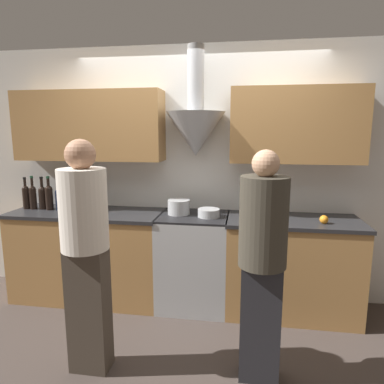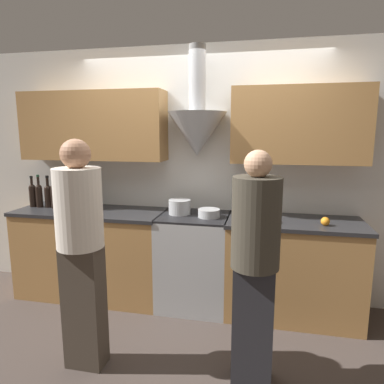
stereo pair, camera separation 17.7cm
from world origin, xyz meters
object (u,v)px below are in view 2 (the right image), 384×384
(stock_pot, at_px, (180,207))
(person_foreground_left, at_px, (81,245))
(wine_bottle_1, at_px, (39,194))
(wine_bottle_2, at_px, (48,195))
(wine_bottle_0, at_px, (33,194))
(wine_bottle_6, at_px, (81,196))
(wine_bottle_3, at_px, (54,195))
(stove_range, at_px, (194,260))
(wine_bottle_4, at_px, (64,196))
(person_foreground_right, at_px, (255,259))
(saucepan, at_px, (263,218))
(orange_fruit, at_px, (325,221))
(mixing_bowl, at_px, (209,213))
(wine_bottle_5, at_px, (73,196))
(wine_bottle_7, at_px, (88,197))

(stock_pot, distance_m, person_foreground_left, 1.18)
(wine_bottle_1, height_order, wine_bottle_2, wine_bottle_1)
(wine_bottle_0, height_order, wine_bottle_6, same)
(wine_bottle_0, distance_m, wine_bottle_3, 0.27)
(stove_range, distance_m, wine_bottle_4, 1.54)
(wine_bottle_3, distance_m, wine_bottle_6, 0.29)
(stove_range, distance_m, person_foreground_right, 1.23)
(wine_bottle_0, bearing_deg, wine_bottle_1, -1.88)
(wine_bottle_0, distance_m, wine_bottle_6, 0.56)
(stove_range, relative_size, wine_bottle_3, 2.64)
(wine_bottle_4, xyz_separation_m, saucepan, (2.08, -0.12, -0.09))
(wine_bottle_3, bearing_deg, orange_fruit, -2.88)
(wine_bottle_3, bearing_deg, wine_bottle_1, 179.01)
(person_foreground_right, bearing_deg, saucepan, 87.17)
(stove_range, xyz_separation_m, person_foreground_right, (0.62, -0.97, 0.43))
(wine_bottle_1, relative_size, wine_bottle_6, 1.05)
(wine_bottle_2, xyz_separation_m, saucepan, (2.28, -0.14, -0.10))
(wine_bottle_4, height_order, orange_fruit, wine_bottle_4)
(mixing_bowl, distance_m, person_foreground_right, 1.04)
(wine_bottle_2, relative_size, wine_bottle_5, 1.01)
(person_foreground_left, bearing_deg, wine_bottle_4, 127.01)
(wine_bottle_2, height_order, orange_fruit, wine_bottle_2)
(stock_pot, height_order, person_foreground_left, person_foreground_left)
(wine_bottle_6, distance_m, person_foreground_right, 2.12)
(orange_fruit, bearing_deg, person_foreground_right, -124.20)
(wine_bottle_4, xyz_separation_m, wine_bottle_6, (0.19, 0.03, 0.01))
(wine_bottle_5, relative_size, saucepan, 1.78)
(stove_range, distance_m, person_foreground_left, 1.31)
(mixing_bowl, bearing_deg, wine_bottle_4, 178.09)
(wine_bottle_2, xyz_separation_m, wine_bottle_4, (0.20, -0.02, -0.01))
(wine_bottle_2, bearing_deg, wine_bottle_5, -0.73)
(wine_bottle_1, distance_m, wine_bottle_6, 0.48)
(wine_bottle_7, bearing_deg, stove_range, -0.74)
(wine_bottle_4, height_order, person_foreground_right, person_foreground_right)
(wine_bottle_3, xyz_separation_m, saucepan, (2.19, -0.12, -0.11))
(saucepan, bearing_deg, orange_fruit, -1.58)
(wine_bottle_1, bearing_deg, saucepan, -3.03)
(wine_bottle_1, distance_m, wine_bottle_7, 0.58)
(wine_bottle_2, distance_m, person_foreground_right, 2.46)
(wine_bottle_4, xyz_separation_m, orange_fruit, (2.61, -0.14, -0.09))
(wine_bottle_2, distance_m, stock_pot, 1.47)
(wine_bottle_0, bearing_deg, wine_bottle_4, -0.91)
(stove_range, relative_size, wine_bottle_2, 2.72)
(stove_range, xyz_separation_m, wine_bottle_3, (-1.53, 0.01, 0.61))
(wine_bottle_2, height_order, wine_bottle_3, wine_bottle_3)
(wine_bottle_2, xyz_separation_m, mixing_bowl, (1.77, -0.07, -0.10))
(person_foreground_left, bearing_deg, wine_bottle_6, 119.56)
(wine_bottle_3, relative_size, wine_bottle_6, 1.05)
(wine_bottle_3, distance_m, person_foreground_left, 1.42)
(wine_bottle_2, bearing_deg, wine_bottle_3, -13.32)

